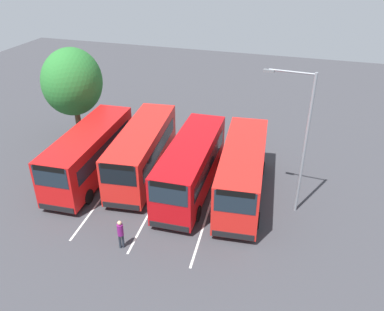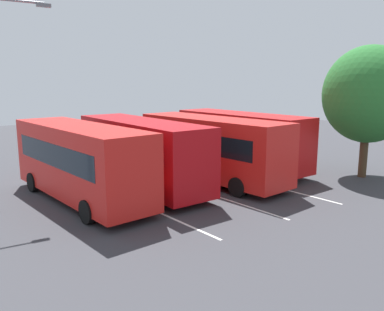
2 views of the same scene
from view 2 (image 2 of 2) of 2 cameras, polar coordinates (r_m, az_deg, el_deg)
name	(u,v)px [view 2 (image 2 of 2)]	position (r m, az deg, el deg)	size (l,w,h in m)	color
ground_plane	(179,184)	(20.70, -1.94, -4.11)	(69.00, 69.00, 0.00)	#38383D
bus_far_left	(240,139)	(23.98, 6.96, 2.38)	(9.20, 2.96, 3.38)	red
bus_center_left	(211,147)	(20.95, 2.76, 1.23)	(9.29, 3.42, 3.38)	red
bus_center_right	(141,152)	(19.70, -7.31, 0.55)	(9.16, 2.82, 3.38)	#B70C11
bus_far_right	(80,160)	(18.19, -15.81, -0.63)	(9.27, 3.28, 3.38)	red
pedestrian	(122,147)	(26.14, -10.05, 1.18)	(0.44, 0.44, 1.74)	#232833
depot_tree	(368,95)	(23.59, 24.01, 7.98)	(4.97, 4.48, 7.17)	#4C3823
lane_stripe_outer_left	(228,175)	(22.68, 5.26, -2.81)	(14.06, 0.12, 0.01)	silver
lane_stripe_inner_left	(179,184)	(20.70, -1.94, -4.09)	(14.06, 0.12, 0.01)	silver
lane_stripe_inner_right	(118,195)	(19.11, -10.53, -5.54)	(14.06, 0.12, 0.01)	silver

